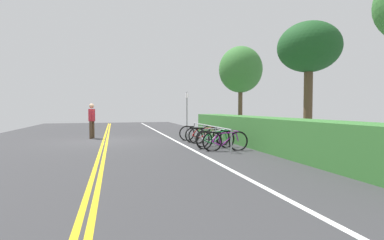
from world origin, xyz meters
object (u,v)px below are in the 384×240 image
(bicycle_0, at_px, (198,133))
(tree_mid, at_px, (309,49))
(tree_near_left, at_px, (241,70))
(bicycle_1, at_px, (203,135))
(bicycle_3, at_px, (213,138))
(bicycle_5, at_px, (225,141))
(sign_post_near, at_px, (187,110))
(pedestrian, at_px, (92,118))
(bicycle_2, at_px, (209,135))
(bike_rack, at_px, (209,130))
(bicycle_4, at_px, (216,139))

(bicycle_0, distance_m, tree_mid, 5.97)
(bicycle_0, relative_size, tree_near_left, 0.34)
(bicycle_0, height_order, bicycle_1, bicycle_0)
(bicycle_3, bearing_deg, bicycle_5, -1.12)
(bicycle_3, height_order, bicycle_5, bicycle_5)
(bicycle_3, xyz_separation_m, tree_mid, (0.56, 3.95, 3.61))
(sign_post_near, bearing_deg, pedestrian, -102.65)
(bicycle_2, height_order, sign_post_near, sign_post_near)
(bicycle_0, bearing_deg, bike_rack, -0.46)
(tree_mid, bearing_deg, bicycle_4, -88.66)
(bike_rack, xyz_separation_m, bicycle_2, (-0.38, 0.10, -0.25))
(bicycle_3, xyz_separation_m, pedestrian, (-4.22, -4.84, 0.68))
(bicycle_5, relative_size, tree_near_left, 0.33)
(bicycle_0, height_order, tree_mid, tree_mid)
(bicycle_2, distance_m, bicycle_5, 2.13)
(sign_post_near, bearing_deg, bicycle_4, 1.99)
(pedestrian, relative_size, sign_post_near, 0.74)
(pedestrian, relative_size, tree_mid, 0.34)
(bicycle_2, height_order, tree_near_left, tree_near_left)
(bicycle_0, distance_m, bicycle_2, 1.36)
(bicycle_0, height_order, sign_post_near, sign_post_near)
(bicycle_2, height_order, bicycle_5, bicycle_5)
(bicycle_3, height_order, tree_near_left, tree_near_left)
(bike_rack, distance_m, bicycle_1, 1.04)
(tree_mid, bearing_deg, bike_rack, -103.28)
(sign_post_near, bearing_deg, tree_mid, 48.26)
(bike_rack, relative_size, bicycle_3, 2.84)
(bicycle_4, height_order, bicycle_5, bicycle_5)
(bicycle_4, distance_m, sign_post_near, 3.99)
(bike_rack, bearing_deg, sign_post_near, -175.24)
(tree_mid, bearing_deg, bicycle_3, -98.04)
(pedestrian, bearing_deg, sign_post_near, 77.35)
(tree_near_left, distance_m, tree_mid, 5.38)
(bike_rack, xyz_separation_m, tree_mid, (0.94, 3.97, 3.33))
(bicycle_1, height_order, bicycle_3, bicycle_1)
(bicycle_2, xyz_separation_m, pedestrian, (-3.46, -4.92, 0.65))
(tree_near_left, bearing_deg, bicycle_2, -39.29)
(bicycle_1, relative_size, pedestrian, 1.00)
(bike_rack, bearing_deg, bicycle_4, -5.56)
(bicycle_3, relative_size, bicycle_5, 0.97)
(bicycle_4, distance_m, pedestrian, 6.81)
(bike_rack, distance_m, tree_near_left, 6.40)
(bicycle_2, bearing_deg, bicycle_0, -176.16)
(bike_rack, height_order, bicycle_1, bike_rack)
(bike_rack, height_order, pedestrian, pedestrian)
(bicycle_0, relative_size, sign_post_near, 0.76)
(bicycle_0, distance_m, bicycle_3, 2.11)
(bicycle_3, bearing_deg, bicycle_4, -10.52)
(bike_rack, xyz_separation_m, bicycle_3, (0.38, 0.02, -0.28))
(bicycle_0, bearing_deg, bicycle_5, -0.33)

